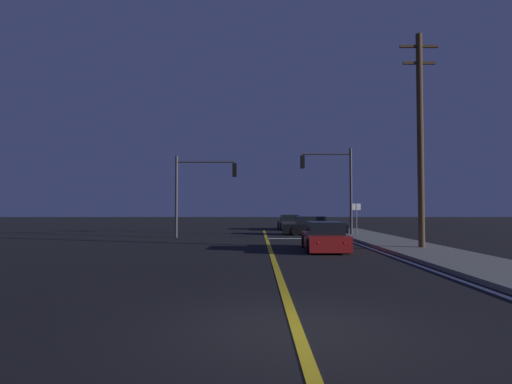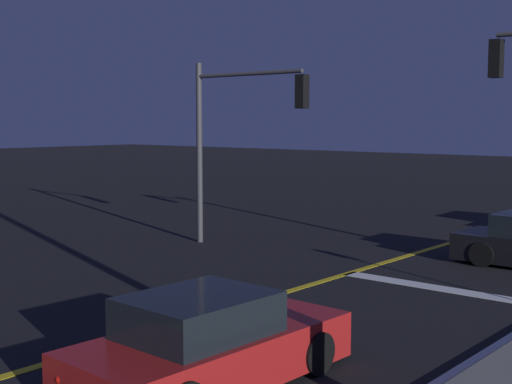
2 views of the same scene
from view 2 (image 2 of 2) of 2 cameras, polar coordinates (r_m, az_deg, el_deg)
The scene contains 3 objects.
stop_bar at distance 16.24m, azimuth 15.20°, elevation -7.61°, with size 5.16×0.50×0.01m, color white.
car_mid_block_red at distance 10.09m, azimuth -3.84°, elevation -12.25°, with size 1.99×4.32×1.34m.
traffic_signal_far_left at distance 20.48m, azimuth -1.61°, elevation 5.58°, with size 4.09×0.28×5.43m.
Camera 2 is at (9.21, 5.77, 3.69)m, focal length 49.57 mm.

